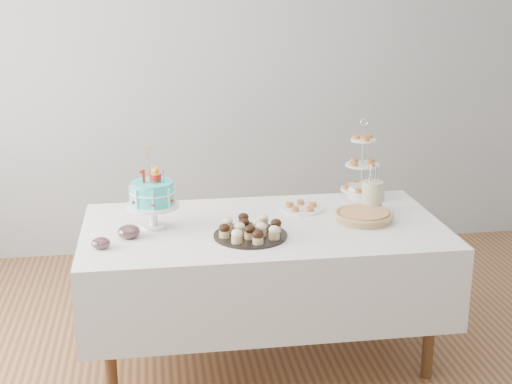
{
  "coord_description": "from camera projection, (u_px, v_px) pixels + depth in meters",
  "views": [
    {
      "loc": [
        -0.57,
        -3.25,
        2.04
      ],
      "look_at": [
        -0.04,
        0.3,
        0.96
      ],
      "focal_mm": 50.0,
      "sensor_mm": 36.0,
      "label": 1
    }
  ],
  "objects": [
    {
      "name": "tiered_stand",
      "position": [
        362.0,
        165.0,
        4.22
      ],
      "size": [
        0.25,
        0.25,
        0.48
      ],
      "color": "silver",
      "rests_on": "table"
    },
    {
      "name": "plate_stack",
      "position": [
        363.0,
        192.0,
        4.27
      ],
      "size": [
        0.19,
        0.19,
        0.07
      ],
      "color": "white",
      "rests_on": "table"
    },
    {
      "name": "cupcake_tray",
      "position": [
        250.0,
        229.0,
        3.63
      ],
      "size": [
        0.38,
        0.38,
        0.09
      ],
      "color": "black",
      "rests_on": "table"
    },
    {
      "name": "pie",
      "position": [
        364.0,
        216.0,
        3.87
      ],
      "size": [
        0.32,
        0.32,
        0.05
      ],
      "color": "tan",
      "rests_on": "table"
    },
    {
      "name": "utensil_pitcher",
      "position": [
        372.0,
        195.0,
        4.0
      ],
      "size": [
        0.13,
        0.12,
        0.27
      ],
      "rotation": [
        0.0,
        0.0,
        -0.09
      ],
      "color": "silver",
      "rests_on": "table"
    },
    {
      "name": "walls",
      "position": [
        274.0,
        130.0,
        3.36
      ],
      "size": [
        5.04,
        4.04,
        2.7
      ],
      "color": "#A3A6A8",
      "rests_on": "floor"
    },
    {
      "name": "jam_bowl_a",
      "position": [
        101.0,
        243.0,
        3.47
      ],
      "size": [
        0.09,
        0.09,
        0.06
      ],
      "color": "silver",
      "rests_on": "table"
    },
    {
      "name": "jam_bowl_b",
      "position": [
        129.0,
        232.0,
        3.61
      ],
      "size": [
        0.11,
        0.11,
        0.07
      ],
      "color": "silver",
      "rests_on": "table"
    },
    {
      "name": "birthday_cake",
      "position": [
        153.0,
        207.0,
        3.74
      ],
      "size": [
        0.28,
        0.28,
        0.43
      ],
      "rotation": [
        0.0,
        0.0,
        0.0
      ],
      "color": "white",
      "rests_on": "table"
    },
    {
      "name": "floor",
      "position": [
        272.0,
        382.0,
        3.75
      ],
      "size": [
        5.0,
        5.0,
        0.0
      ],
      "primitive_type": "plane",
      "color": "brown",
      "rests_on": "ground"
    },
    {
      "name": "table",
      "position": [
        263.0,
        264.0,
        3.87
      ],
      "size": [
        1.92,
        1.02,
        0.77
      ],
      "color": "silver",
      "rests_on": "floor"
    },
    {
      "name": "pastry_plate",
      "position": [
        302.0,
        207.0,
        4.05
      ],
      "size": [
        0.24,
        0.24,
        0.04
      ],
      "color": "white",
      "rests_on": "table"
    }
  ]
}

